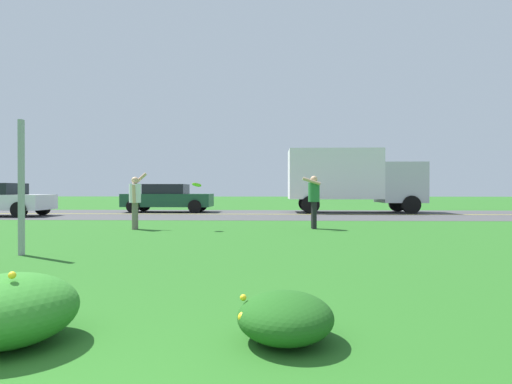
{
  "coord_description": "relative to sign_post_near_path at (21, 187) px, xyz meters",
  "views": [
    {
      "loc": [
        1.81,
        -1.05,
        1.16
      ],
      "look_at": [
        1.4,
        9.8,
        1.1
      ],
      "focal_mm": 29.05,
      "sensor_mm": 36.0,
      "label": 1
    }
  ],
  "objects": [
    {
      "name": "ground_plane",
      "position": [
        2.64,
        3.09,
        -1.21
      ],
      "size": [
        120.0,
        120.0,
        0.0
      ],
      "primitive_type": "plane",
      "color": "#26601E"
    },
    {
      "name": "highway_strip",
      "position": [
        2.64,
        12.32,
        -1.2
      ],
      "size": [
        120.0,
        7.96,
        0.01
      ],
      "primitive_type": "cube",
      "color": "#424244",
      "rests_on": "ground"
    },
    {
      "name": "highway_center_stripe",
      "position": [
        2.64,
        12.32,
        -1.2
      ],
      "size": [
        120.0,
        0.16,
        0.0
      ],
      "primitive_type": "cube",
      "color": "yellow",
      "rests_on": "ground"
    },
    {
      "name": "daylily_clump_mid_left",
      "position": [
        2.48,
        -4.16,
        -0.94
      ],
      "size": [
        0.97,
        0.99,
        0.58
      ],
      "color": "#2D7526",
      "rests_on": "ground"
    },
    {
      "name": "daylily_clump_mid_right",
      "position": [
        4.56,
        -4.02,
        -1.02
      ],
      "size": [
        0.74,
        0.82,
        0.37
      ],
      "color": "#1E5619",
      "rests_on": "ground"
    },
    {
      "name": "sign_post_near_path",
      "position": [
        0.0,
        0.0,
        0.0
      ],
      "size": [
        0.07,
        0.1,
        2.41
      ],
      "color": "#93969B",
      "rests_on": "ground"
    },
    {
      "name": "person_thrower_white_shirt",
      "position": [
        0.44,
        4.82,
        -0.28
      ],
      "size": [
        0.46,
        0.51,
        1.68
      ],
      "color": "silver",
      "rests_on": "ground"
    },
    {
      "name": "person_catcher_green_shirt",
      "position": [
        5.71,
        5.18,
        -0.26
      ],
      "size": [
        0.54,
        0.51,
        1.58
      ],
      "color": "#287038",
      "rests_on": "ground"
    },
    {
      "name": "frisbee_lime",
      "position": [
        2.29,
        4.66,
        0.1
      ],
      "size": [
        0.29,
        0.27,
        0.15
      ],
      "color": "#8CD133"
    },
    {
      "name": "car_dark_green_center_left",
      "position": [
        -0.93,
        14.11,
        -0.47
      ],
      "size": [
        4.5,
        2.0,
        1.45
      ],
      "color": "#194C2D",
      "rests_on": "ground"
    },
    {
      "name": "box_truck_silver",
      "position": [
        8.54,
        14.11,
        0.6
      ],
      "size": [
        6.7,
        2.46,
        3.2
      ],
      "color": "#B7BABF",
      "rests_on": "ground"
    }
  ]
}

